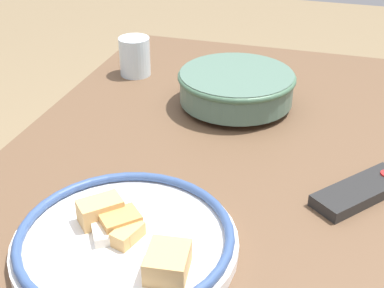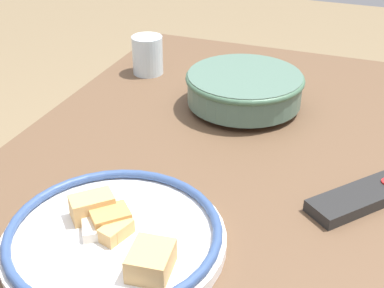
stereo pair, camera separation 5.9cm
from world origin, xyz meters
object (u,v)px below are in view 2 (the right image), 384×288
(noodle_bowl, at_px, (244,88))
(tv_remote, at_px, (359,198))
(food_plate, at_px, (115,236))
(drinking_glass, at_px, (148,55))

(noodle_bowl, bearing_deg, tv_remote, 44.97)
(noodle_bowl, height_order, tv_remote, noodle_bowl)
(food_plate, bearing_deg, tv_remote, 125.70)
(food_plate, bearing_deg, noodle_bowl, 174.42)
(tv_remote, height_order, drinking_glass, drinking_glass)
(noodle_bowl, xyz_separation_m, drinking_glass, (-0.10, -0.27, 0.00))
(tv_remote, xyz_separation_m, drinking_glass, (-0.37, -0.54, 0.04))
(food_plate, height_order, tv_remote, food_plate)
(tv_remote, bearing_deg, drinking_glass, -174.57)
(noodle_bowl, bearing_deg, drinking_glass, -110.56)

